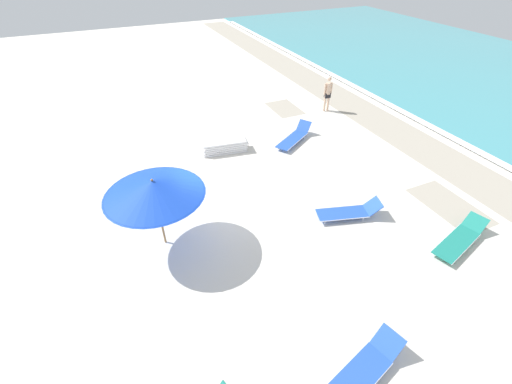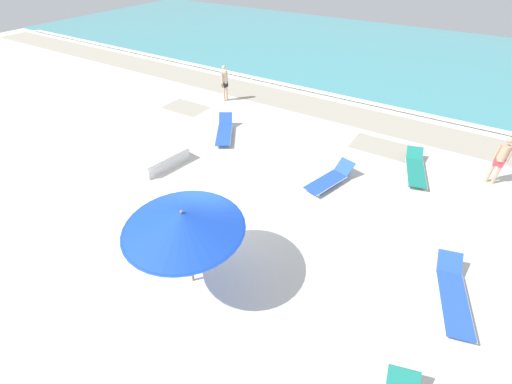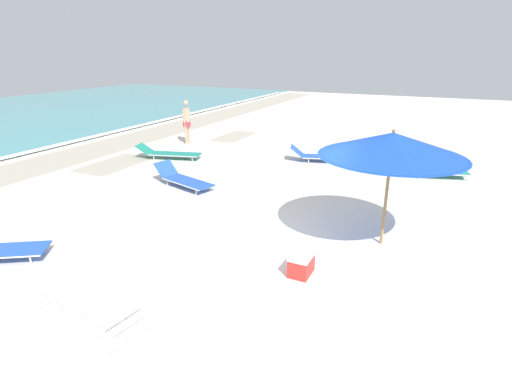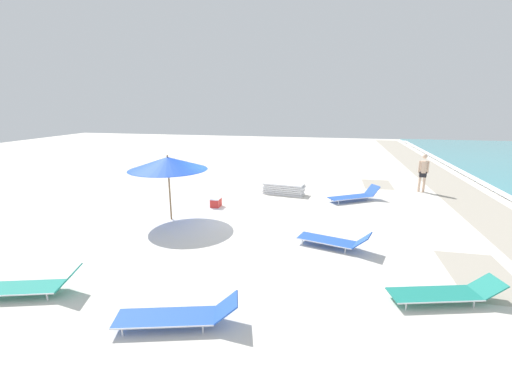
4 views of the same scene
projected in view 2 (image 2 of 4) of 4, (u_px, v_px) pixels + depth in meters
The scene contains 11 objects.
ground_plane at pixel (215, 222), 10.39m from camera, with size 60.00×60.00×0.16m.
ocean_water at pixel (393, 54), 24.05m from camera, with size 60.00×19.14×0.07m.
beach_umbrella at pixel (183, 221), 7.35m from camera, with size 2.71×2.71×2.30m.
lounger_stack at pixel (165, 160), 12.55m from camera, with size 0.89×1.99×0.49m.
sun_lounger_under_umbrella at pixel (453, 294), 8.00m from camera, with size 1.19×2.34×0.53m.
sun_lounger_beside_umbrella at pixel (416, 168), 12.22m from camera, with size 1.20×2.36×0.48m.
sun_lounger_near_water_left at pixel (224, 131), 14.45m from camera, with size 1.71×2.21×0.59m.
sun_lounger_near_water_right at pixel (330, 179), 11.70m from camera, with size 1.15×2.11×0.56m.
beachgoer_wading_adult at pixel (225, 81), 17.00m from camera, with size 0.27×0.45×1.76m.
beachgoer_shoreline_child at pixel (501, 158), 11.29m from camera, with size 0.45×0.27×1.76m.
cooler_box at pixel (170, 224), 9.93m from camera, with size 0.50×0.36×0.37m.
Camera 2 is at (5.14, -5.82, 6.98)m, focal length 24.00 mm.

